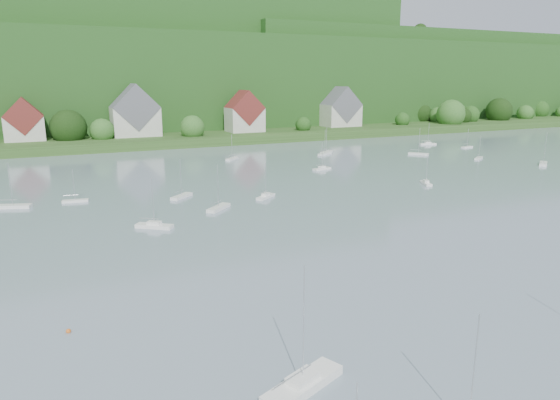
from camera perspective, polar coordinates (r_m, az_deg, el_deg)
name	(u,v)px	position (r m, az deg, el deg)	size (l,w,h in m)	color
far_shore_strip	(117,137)	(198.02, -17.79, 6.71)	(600.00, 60.00, 3.00)	#2B4B1C
forested_ridge	(95,78)	(265.09, -20.08, 12.73)	(620.00, 181.22, 69.89)	#184315
village_building_1	(24,123)	(184.90, -26.81, 7.74)	(12.00, 9.36, 14.00)	beige
village_building_2	(135,115)	(186.15, -15.95, 9.16)	(16.00, 11.44, 18.00)	beige
village_building_3	(245,114)	(194.77, -4.00, 9.55)	(13.00, 10.40, 15.50)	beige
village_building_4	(341,110)	(218.44, 6.85, 9.95)	(15.00, 10.40, 16.50)	beige
near_sailboat_0	(303,383)	(40.20, 2.59, -19.87)	(7.51, 4.68, 9.84)	white
mooring_buoy_3	(69,332)	(51.67, -22.65, -13.56)	(0.47, 0.47, 0.47)	orange
far_sailboat_cluster	(232,175)	(120.51, -5.36, 2.78)	(190.37, 66.34, 8.71)	white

